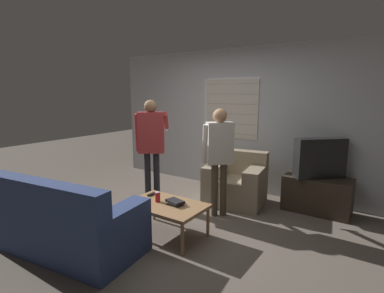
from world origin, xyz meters
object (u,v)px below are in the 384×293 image
object	(u,v)px
armchair_beige	(236,182)
soda_can	(158,197)
coffee_table	(166,207)
person_right_standing	(219,150)
book_stack	(175,202)
spare_remote	(151,194)
tv	(320,158)
person_left_standing	(151,139)
couch_blue	(64,223)

from	to	relation	value
armchair_beige	soda_can	xyz separation A→B (m)	(-0.34, -1.55, 0.15)
coffee_table	person_right_standing	world-z (taller)	person_right_standing
book_stack	spare_remote	xyz separation A→B (m)	(-0.47, 0.08, -0.02)
tv	soda_can	distance (m)	2.44
tv	soda_can	xyz separation A→B (m)	(-1.53, -1.87, -0.35)
armchair_beige	person_right_standing	bearing A→B (deg)	83.09
coffee_table	person_left_standing	world-z (taller)	person_left_standing
book_stack	spare_remote	distance (m)	0.48
coffee_table	person_right_standing	size ratio (longest dim) A/B	0.62
spare_remote	person_right_standing	bearing A→B (deg)	54.14
armchair_beige	person_right_standing	world-z (taller)	person_right_standing
person_left_standing	book_stack	world-z (taller)	person_left_standing
coffee_table	person_left_standing	size ratio (longest dim) A/B	0.58
soda_can	spare_remote	bearing A→B (deg)	149.09
person_right_standing	spare_remote	distance (m)	1.13
book_stack	coffee_table	bearing A→B (deg)	-156.14
armchair_beige	tv	world-z (taller)	tv
person_left_standing	tv	bearing A→B (deg)	-9.92
couch_blue	spare_remote	world-z (taller)	couch_blue
person_right_standing	spare_remote	size ratio (longest dim) A/B	11.96
couch_blue	book_stack	size ratio (longest dim) A/B	7.42
person_left_standing	soda_can	distance (m)	1.19
couch_blue	soda_can	distance (m)	1.12
coffee_table	book_stack	distance (m)	0.14
coffee_table	book_stack	world-z (taller)	book_stack
tv	spare_remote	size ratio (longest dim) A/B	5.24
soda_can	armchair_beige	bearing A→B (deg)	77.53
book_stack	soda_can	size ratio (longest dim) A/B	1.95
person_right_standing	tv	bearing A→B (deg)	-5.34
tv	person_left_standing	world-z (taller)	person_left_standing
soda_can	person_right_standing	bearing A→B (deg)	68.56
person_left_standing	soda_can	xyz separation A→B (m)	(0.74, -0.73, -0.57)
tv	coffee_table	bearing A→B (deg)	11.05
soda_can	couch_blue	bearing A→B (deg)	-122.13
couch_blue	spare_remote	bearing A→B (deg)	63.74
couch_blue	spare_remote	size ratio (longest dim) A/B	13.96
person_left_standing	spare_remote	world-z (taller)	person_left_standing
couch_blue	spare_remote	distance (m)	1.13
couch_blue	tv	size ratio (longest dim) A/B	2.66
couch_blue	person_right_standing	xyz separation A→B (m)	(0.95, 1.86, 0.65)
couch_blue	coffee_table	bearing A→B (deg)	44.91
tv	person_left_standing	size ratio (longest dim) A/B	0.41
book_stack	soda_can	distance (m)	0.25
armchair_beige	book_stack	world-z (taller)	armchair_beige
coffee_table	book_stack	xyz separation A→B (m)	(0.11, 0.05, 0.07)
person_left_standing	book_stack	size ratio (longest dim) A/B	6.80
couch_blue	soda_can	xyz separation A→B (m)	(0.59, 0.94, 0.15)
person_right_standing	armchair_beige	bearing A→B (deg)	47.49
coffee_table	tv	size ratio (longest dim) A/B	1.42
couch_blue	person_left_standing	distance (m)	1.82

